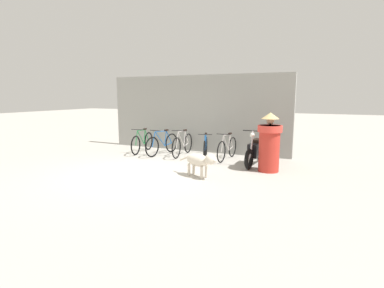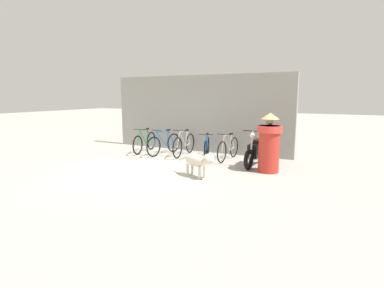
% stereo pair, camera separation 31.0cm
% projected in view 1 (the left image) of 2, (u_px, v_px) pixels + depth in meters
% --- Properties ---
extents(ground_plane, '(60.00, 60.00, 0.00)m').
position_uv_depth(ground_plane, '(139.00, 173.00, 8.05)').
color(ground_plane, '#ADA89E').
extents(shop_wall_back, '(7.02, 0.20, 2.79)m').
position_uv_depth(shop_wall_back, '(195.00, 114.00, 11.09)').
color(shop_wall_back, gray).
rests_on(shop_wall_back, ground).
extents(bicycle_0, '(0.46, 1.74, 0.89)m').
position_uv_depth(bicycle_0, '(142.00, 142.00, 10.93)').
color(bicycle_0, black).
rests_on(bicycle_0, ground).
extents(bicycle_1, '(0.46, 1.76, 0.90)m').
position_uv_depth(bicycle_1, '(162.00, 144.00, 10.53)').
color(bicycle_1, black).
rests_on(bicycle_1, ground).
extents(bicycle_2, '(0.46, 1.78, 0.92)m').
position_uv_depth(bicycle_2, '(183.00, 145.00, 10.34)').
color(bicycle_2, black).
rests_on(bicycle_2, ground).
extents(bicycle_3, '(0.62, 1.54, 0.84)m').
position_uv_depth(bicycle_3, '(205.00, 147.00, 10.01)').
color(bicycle_3, black).
rests_on(bicycle_3, ground).
extents(bicycle_4, '(0.46, 1.69, 0.88)m').
position_uv_depth(bicycle_4, '(227.00, 148.00, 9.69)').
color(bicycle_4, black).
rests_on(bicycle_4, ground).
extents(motorcycle, '(0.58, 1.82, 1.08)m').
position_uv_depth(motorcycle, '(255.00, 151.00, 8.93)').
color(motorcycle, black).
rests_on(motorcycle, ground).
extents(stray_dog, '(1.24, 0.61, 0.66)m').
position_uv_depth(stray_dog, '(200.00, 160.00, 7.58)').
color(stray_dog, beige).
rests_on(stray_dog, ground).
extents(person_in_robes, '(0.90, 0.90, 1.61)m').
position_uv_depth(person_in_robes, '(269.00, 143.00, 8.13)').
color(person_in_robes, '#B72D23').
rests_on(person_in_robes, ground).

